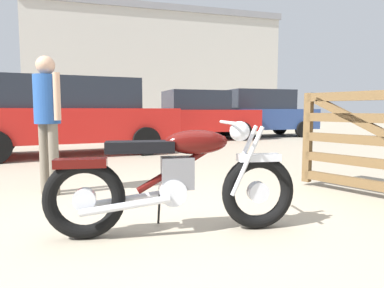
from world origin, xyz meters
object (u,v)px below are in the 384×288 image
(vintage_motorcycle, at_px, (177,180))
(pale_sedan_back, at_px, (66,114))
(dark_sedan_left, at_px, (64,114))
(bystander, at_px, (47,110))
(blue_hatchback_right, at_px, (195,115))
(red_hatchback_near, at_px, (262,113))

(vintage_motorcycle, bearing_deg, pale_sedan_back, 108.49)
(dark_sedan_left, bearing_deg, bystander, 94.68)
(bystander, height_order, pale_sedan_back, pale_sedan_back)
(blue_hatchback_right, height_order, pale_sedan_back, pale_sedan_back)
(vintage_motorcycle, distance_m, bystander, 2.17)
(dark_sedan_left, relative_size, pale_sedan_back, 0.86)
(bystander, distance_m, red_hatchback_near, 10.23)
(red_hatchback_near, height_order, pale_sedan_back, red_hatchback_near)
(vintage_motorcycle, height_order, red_hatchback_near, red_hatchback_near)
(bystander, xyz_separation_m, pale_sedan_back, (-0.11, 3.93, -0.08))
(dark_sedan_left, bearing_deg, pale_sedan_back, 95.98)
(vintage_motorcycle, distance_m, blue_hatchback_right, 9.08)
(blue_hatchback_right, bearing_deg, bystander, -123.06)
(bystander, height_order, red_hatchback_near, red_hatchback_near)
(bystander, height_order, dark_sedan_left, dark_sedan_left)
(blue_hatchback_right, xyz_separation_m, red_hatchback_near, (2.89, 0.75, 0.08))
(vintage_motorcycle, distance_m, red_hatchback_near, 10.94)
(bystander, xyz_separation_m, blue_hatchback_right, (3.82, 6.96, -0.18))
(vintage_motorcycle, distance_m, pale_sedan_back, 5.82)
(blue_hatchback_right, distance_m, red_hatchback_near, 2.99)
(vintage_motorcycle, bearing_deg, blue_hatchback_right, 78.73)
(red_hatchback_near, relative_size, dark_sedan_left, 0.94)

